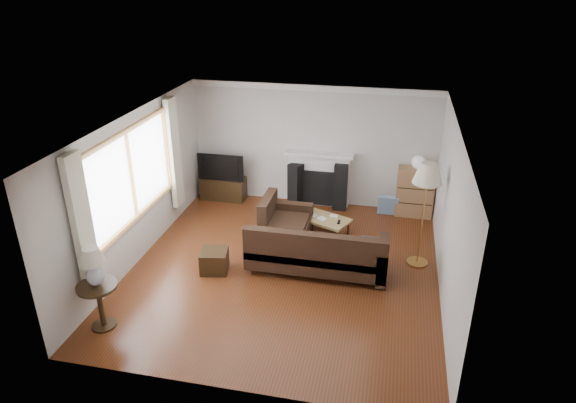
% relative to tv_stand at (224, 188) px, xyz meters
% --- Properties ---
extents(room, '(5.10, 5.60, 2.54)m').
position_rel_tv_stand_xyz_m(room, '(1.89, -2.50, 1.02)').
color(room, '#572913').
rests_on(room, ground).
extents(window, '(0.12, 2.74, 1.54)m').
position_rel_tv_stand_xyz_m(window, '(-0.56, -2.70, 1.32)').
color(window, olive).
rests_on(window, room).
extents(curtain_near, '(0.10, 0.35, 2.10)m').
position_rel_tv_stand_xyz_m(curtain_near, '(-0.51, -4.22, 1.17)').
color(curtain_near, white).
rests_on(curtain_near, room).
extents(curtain_far, '(0.10, 0.35, 2.10)m').
position_rel_tv_stand_xyz_m(curtain_far, '(-0.51, -1.18, 1.17)').
color(curtain_far, white).
rests_on(curtain_far, room).
extents(fireplace, '(1.40, 0.26, 1.15)m').
position_rel_tv_stand_xyz_m(fireplace, '(2.04, 0.14, 0.34)').
color(fireplace, white).
rests_on(fireplace, room).
extents(tv_stand, '(0.94, 0.42, 0.47)m').
position_rel_tv_stand_xyz_m(tv_stand, '(0.00, 0.00, 0.00)').
color(tv_stand, black).
rests_on(tv_stand, ground).
extents(television, '(0.99, 0.13, 0.57)m').
position_rel_tv_stand_xyz_m(television, '(0.00, 0.00, 0.52)').
color(television, black).
rests_on(television, tv_stand).
extents(speaker_left, '(0.36, 0.38, 0.91)m').
position_rel_tv_stand_xyz_m(speaker_left, '(1.59, 0.03, 0.22)').
color(speaker_left, black).
rests_on(speaker_left, ground).
extents(speaker_right, '(0.27, 0.33, 0.97)m').
position_rel_tv_stand_xyz_m(speaker_right, '(2.52, 0.05, 0.25)').
color(speaker_right, black).
rests_on(speaker_right, ground).
extents(bookshelf, '(0.73, 0.35, 1.00)m').
position_rel_tv_stand_xyz_m(bookshelf, '(4.00, 0.03, 0.27)').
color(bookshelf, '#966A45').
rests_on(bookshelf, ground).
extents(globe_lamp, '(0.26, 0.26, 0.26)m').
position_rel_tv_stand_xyz_m(globe_lamp, '(4.00, 0.03, 0.90)').
color(globe_lamp, white).
rests_on(globe_lamp, bookshelf).
extents(sectional_sofa, '(2.47, 1.80, 0.80)m').
position_rel_tv_stand_xyz_m(sectional_sofa, '(2.43, -2.42, 0.16)').
color(sectional_sofa, black).
rests_on(sectional_sofa, ground).
extents(coffee_table, '(1.11, 0.88, 0.38)m').
position_rel_tv_stand_xyz_m(coffee_table, '(2.34, -1.23, -0.04)').
color(coffee_table, '#997E49').
rests_on(coffee_table, ground).
extents(footstool, '(0.51, 0.51, 0.37)m').
position_rel_tv_stand_xyz_m(footstool, '(0.78, -2.79, -0.05)').
color(footstool, black).
rests_on(footstool, ground).
extents(floor_lamp, '(0.60, 0.60, 1.81)m').
position_rel_tv_stand_xyz_m(floor_lamp, '(4.06, -1.85, 0.67)').
color(floor_lamp, '#AB7B3B').
rests_on(floor_lamp, ground).
extents(side_table, '(0.55, 0.55, 0.69)m').
position_rel_tv_stand_xyz_m(side_table, '(-0.26, -4.49, 0.11)').
color(side_table, black).
rests_on(side_table, ground).
extents(table_lamp, '(0.35, 0.35, 0.56)m').
position_rel_tv_stand_xyz_m(table_lamp, '(-0.26, -4.49, 0.73)').
color(table_lamp, silver).
rests_on(table_lamp, side_table).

